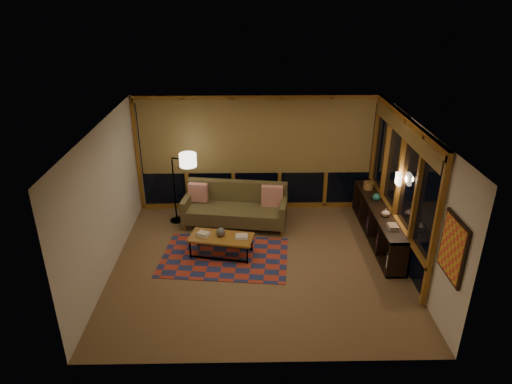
{
  "coord_description": "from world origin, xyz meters",
  "views": [
    {
      "loc": [
        -0.19,
        -7.37,
        4.86
      ],
      "look_at": [
        -0.05,
        0.49,
        1.29
      ],
      "focal_mm": 32.0,
      "sensor_mm": 36.0,
      "label": 1
    }
  ],
  "objects_px": {
    "sofa": "(235,207)",
    "bookshelf": "(378,223)",
    "floor_lamp": "(174,187)",
    "coffee_table": "(222,246)"
  },
  "relations": [
    {
      "from": "sofa",
      "to": "floor_lamp",
      "type": "bearing_deg",
      "value": 177.95
    },
    {
      "from": "coffee_table",
      "to": "sofa",
      "type": "bearing_deg",
      "value": 90.2
    },
    {
      "from": "sofa",
      "to": "bookshelf",
      "type": "relative_size",
      "value": 0.76
    },
    {
      "from": "floor_lamp",
      "to": "bookshelf",
      "type": "height_order",
      "value": "floor_lamp"
    },
    {
      "from": "sofa",
      "to": "bookshelf",
      "type": "bearing_deg",
      "value": -3.69
    },
    {
      "from": "sofa",
      "to": "coffee_table",
      "type": "relative_size",
      "value": 1.81
    },
    {
      "from": "floor_lamp",
      "to": "bookshelf",
      "type": "bearing_deg",
      "value": 8.55
    },
    {
      "from": "sofa",
      "to": "bookshelf",
      "type": "xyz_separation_m",
      "value": [
        2.98,
        -0.62,
        -0.09
      ]
    },
    {
      "from": "sofa",
      "to": "coffee_table",
      "type": "xyz_separation_m",
      "value": [
        -0.24,
        -1.21,
        -0.25
      ]
    },
    {
      "from": "sofa",
      "to": "coffee_table",
      "type": "distance_m",
      "value": 1.26
    }
  ]
}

